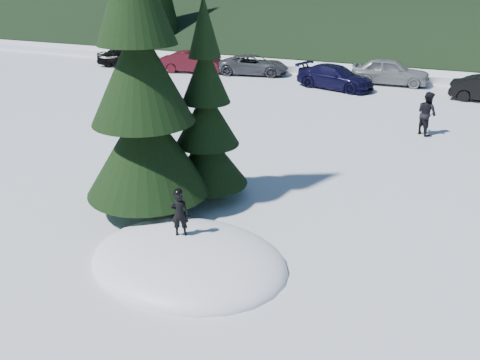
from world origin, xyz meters
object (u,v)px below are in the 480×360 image
at_px(spruce_tall, 141,86).
at_px(car_0, 125,57).
at_px(spruce_short, 207,124).
at_px(car_3, 335,77).
at_px(adult_0, 427,113).
at_px(car_4, 390,71).
at_px(child_skier, 180,214).
at_px(car_1, 192,62).
at_px(car_2, 254,65).

height_order(spruce_tall, car_0, spruce_tall).
distance_m(spruce_short, car_3, 15.41).
relative_size(adult_0, car_3, 0.39).
xyz_separation_m(adult_0, car_4, (-2.68, 9.21, -0.11)).
distance_m(child_skier, adult_0, 12.27).
bearing_deg(car_3, child_skier, -160.75).
height_order(spruce_short, car_1, spruce_short).
distance_m(spruce_short, car_4, 17.99).
height_order(adult_0, car_0, adult_0).
relative_size(spruce_tall, adult_0, 5.05).
relative_size(spruce_tall, car_0, 2.24).
distance_m(child_skier, car_3, 18.34).
relative_size(adult_0, car_4, 0.39).
xyz_separation_m(child_skier, car_2, (-6.84, 20.22, -0.39)).
relative_size(car_0, car_1, 0.95).
distance_m(spruce_tall, car_1, 20.01).
relative_size(child_skier, car_3, 0.23).
bearing_deg(car_1, car_3, -109.11).
height_order(child_skier, car_2, child_skier).
relative_size(child_skier, car_4, 0.24).
height_order(car_0, car_1, car_1).
xyz_separation_m(spruce_tall, car_4, (3.39, 19.18, -2.57)).
bearing_deg(child_skier, car_0, -73.17).
bearing_deg(spruce_short, child_skier, -73.26).
bearing_deg(spruce_short, car_2, 109.01).
height_order(spruce_short, car_4, spruce_short).
relative_size(spruce_short, child_skier, 5.17).
relative_size(adult_0, car_2, 0.39).
height_order(car_2, car_4, car_4).
xyz_separation_m(spruce_tall, spruce_short, (1.00, 1.40, -1.22)).
height_order(car_0, car_4, car_4).
relative_size(car_1, car_2, 0.92).
distance_m(spruce_tall, car_3, 16.97).
relative_size(spruce_short, adult_0, 3.15).
xyz_separation_m(child_skier, car_1, (-10.82, 19.27, -0.33)).
relative_size(spruce_tall, car_2, 1.96).
distance_m(car_0, car_4, 17.70).
bearing_deg(car_2, car_1, 91.28).
bearing_deg(car_4, car_3, 130.52).
bearing_deg(car_0, car_2, -97.53).
distance_m(car_0, car_1, 5.32).
xyz_separation_m(car_0, car_1, (5.32, 0.03, 0.01)).
bearing_deg(spruce_tall, car_0, 128.85).
bearing_deg(child_skier, car_1, -83.85).
bearing_deg(spruce_short, car_1, 121.32).
relative_size(spruce_tall, spruce_short, 1.60).
bearing_deg(car_1, car_0, 76.97).
height_order(adult_0, car_3, adult_0).
bearing_deg(adult_0, car_0, 24.19).
height_order(adult_0, car_1, adult_0).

